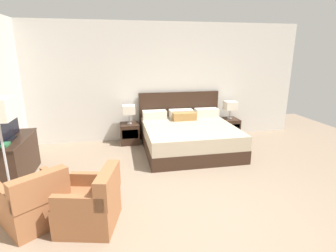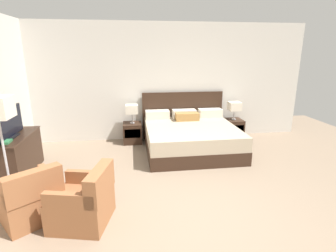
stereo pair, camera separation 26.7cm
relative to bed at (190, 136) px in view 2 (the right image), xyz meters
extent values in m
plane|color=#84705B|center=(-0.56, -2.54, -0.32)|extent=(10.54, 10.54, 0.00)
cube|color=beige|center=(-0.56, 1.01, 1.10)|extent=(7.33, 0.06, 2.83)
cube|color=#332116|center=(0.00, -0.09, -0.18)|extent=(1.96, 1.95, 0.28)
cube|color=tan|center=(0.00, -0.09, 0.11)|extent=(1.94, 1.93, 0.29)
cube|color=#332116|center=(0.00, 0.91, 0.27)|extent=(2.04, 0.05, 1.18)
cube|color=beige|center=(-0.66, 0.72, 0.35)|extent=(0.57, 0.28, 0.20)
cube|color=beige|center=(0.00, 0.72, 0.35)|extent=(0.57, 0.28, 0.20)
cube|color=beige|center=(0.66, 0.72, 0.35)|extent=(0.57, 0.28, 0.20)
cube|color=#A87A42|center=(0.02, 0.45, 0.34)|extent=(0.55, 0.22, 0.18)
cube|color=#332116|center=(-1.28, 0.69, -0.08)|extent=(0.44, 0.46, 0.49)
cube|color=black|center=(-1.28, 0.46, -0.03)|extent=(0.38, 0.01, 0.21)
cube|color=#332116|center=(1.28, 0.69, -0.08)|extent=(0.44, 0.46, 0.49)
cube|color=black|center=(1.28, 0.46, -0.03)|extent=(0.38, 0.01, 0.21)
cylinder|color=#B7B7BC|center=(-1.28, 0.69, 0.18)|extent=(0.11, 0.11, 0.02)
cylinder|color=#B7B7BC|center=(-1.28, 0.69, 0.30)|extent=(0.02, 0.02, 0.23)
cube|color=beige|center=(-1.28, 0.69, 0.52)|extent=(0.29, 0.29, 0.21)
cylinder|color=#B7B7BC|center=(1.28, 0.69, 0.18)|extent=(0.11, 0.11, 0.02)
cylinder|color=#B7B7BC|center=(1.28, 0.69, 0.30)|extent=(0.02, 0.02, 0.23)
cube|color=beige|center=(1.28, 0.69, 0.52)|extent=(0.29, 0.29, 0.21)
cube|color=#332116|center=(-3.34, -0.79, 0.05)|extent=(0.50, 1.20, 0.73)
cube|color=#382419|center=(-3.34, -0.79, 0.40)|extent=(0.52, 1.24, 0.02)
cube|color=black|center=(-3.34, -0.84, 0.42)|extent=(0.18, 0.30, 0.02)
cube|color=black|center=(-3.34, -0.84, 0.67)|extent=(0.04, 0.95, 0.50)
cube|color=black|center=(-3.32, -0.84, 0.67)|extent=(0.01, 0.93, 0.48)
cube|color=#2D7042|center=(-3.36, -1.16, 0.43)|extent=(0.26, 0.20, 0.04)
cube|color=#935B38|center=(-2.65, -2.18, -0.12)|extent=(0.95, 0.95, 0.40)
cube|color=#935B38|center=(-2.49, -2.39, 0.26)|extent=(0.63, 0.54, 0.36)
cube|color=#935B38|center=(-2.89, -2.36, 0.17)|extent=(0.46, 0.55, 0.18)
cube|color=#935B38|center=(-2.42, -2.00, 0.17)|extent=(0.46, 0.55, 0.18)
cube|color=#935B38|center=(-1.96, -2.38, -0.12)|extent=(0.82, 0.82, 0.40)
cube|color=#935B38|center=(-1.70, -2.44, 0.26)|extent=(0.31, 0.70, 0.36)
cube|color=#935B38|center=(-2.03, -2.66, 0.17)|extent=(0.63, 0.23, 0.18)
cube|color=#935B38|center=(-1.89, -2.09, 0.17)|extent=(0.63, 0.23, 0.18)
cylinder|color=#B7B7BC|center=(-3.11, -1.65, -0.31)|extent=(0.28, 0.28, 0.02)
cylinder|color=#B7B7BC|center=(-3.11, -1.65, 0.32)|extent=(0.03, 0.03, 1.23)
camera|label=1|loc=(-1.53, -5.42, 1.82)|focal=28.00mm
camera|label=2|loc=(-1.27, -5.46, 1.82)|focal=28.00mm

